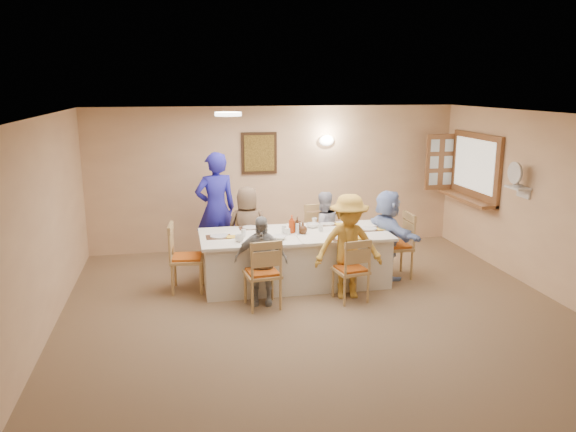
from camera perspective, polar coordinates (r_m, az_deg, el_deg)
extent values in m
plane|color=#8D7458|center=(6.99, 3.92, -10.94)|extent=(7.00, 7.00, 0.00)
plane|color=tan|center=(9.93, -1.24, 3.89)|extent=(6.50, 0.00, 6.50)
plane|color=tan|center=(3.53, 19.72, -14.64)|extent=(6.50, 0.00, 6.50)
plane|color=tan|center=(6.54, -24.58, -2.23)|extent=(0.00, 7.00, 7.00)
plane|color=tan|center=(8.06, 27.00, 0.25)|extent=(0.00, 7.00, 7.00)
plane|color=white|center=(6.39, 4.28, 9.98)|extent=(7.00, 7.00, 0.00)
cube|color=black|center=(9.79, -2.96, 6.40)|extent=(0.62, 0.04, 0.72)
cube|color=black|center=(9.76, -2.94, 6.39)|extent=(0.52, 0.02, 0.62)
ellipsoid|color=white|center=(9.98, 3.95, 7.68)|extent=(0.26, 0.09, 0.18)
cylinder|color=white|center=(7.69, -6.10, 10.26)|extent=(0.36, 0.36, 0.05)
cube|color=brown|center=(9.95, 18.51, 4.69)|extent=(0.06, 1.50, 1.15)
cube|color=brown|center=(9.98, 17.70, 1.71)|extent=(0.30, 1.50, 0.05)
cube|color=brown|center=(10.49, 15.24, 5.32)|extent=(0.55, 0.04, 1.00)
cube|color=white|center=(8.79, 22.32, 2.68)|extent=(0.22, 0.36, 0.03)
cube|color=white|center=(8.22, 0.69, -4.32)|extent=(2.73, 1.15, 0.76)
imported|color=brown|center=(8.69, -4.11, -1.37)|extent=(0.67, 0.44, 1.35)
imported|color=#A9AABD|center=(8.93, 3.56, -1.38)|extent=(0.71, 0.61, 1.22)
imported|color=#9D9D9D|center=(7.42, -2.77, -4.52)|extent=(0.82, 0.57, 1.20)
imported|color=gold|center=(7.64, 6.17, -3.11)|extent=(1.00, 0.65, 1.44)
imported|color=#99B4EF|center=(8.54, 10.06, -1.83)|extent=(1.39, 0.86, 1.34)
imported|color=#2523AC|center=(9.05, -7.34, 0.72)|extent=(0.85, 0.72, 1.83)
cube|color=#472B19|center=(7.62, -3.07, -2.76)|extent=(0.33, 0.24, 0.01)
cylinder|color=white|center=(7.61, -3.07, -2.69)|extent=(0.23, 0.23, 0.01)
cube|color=yellow|center=(7.59, -1.67, -2.74)|extent=(0.15, 0.15, 0.01)
cube|color=#472B19|center=(7.87, 5.61, -2.28)|extent=(0.34, 0.25, 0.01)
cylinder|color=white|center=(7.87, 5.62, -2.21)|extent=(0.24, 0.24, 0.01)
cube|color=yellow|center=(7.87, 6.98, -2.25)|extent=(0.13, 0.13, 0.01)
cube|color=#472B19|center=(8.42, -3.90, -1.22)|extent=(0.32, 0.24, 0.01)
cylinder|color=white|center=(8.42, -3.90, -1.15)|extent=(0.23, 0.23, 0.01)
cube|color=yellow|center=(8.39, -2.63, -1.20)|extent=(0.13, 0.13, 0.01)
cube|color=#472B19|center=(8.65, 4.01, -0.83)|extent=(0.32, 0.24, 0.01)
cylinder|color=white|center=(8.65, 4.01, -0.77)|extent=(0.22, 0.22, 0.01)
cube|color=yellow|center=(8.65, 5.25, -0.81)|extent=(0.13, 0.13, 0.01)
cube|color=#472B19|center=(7.97, -7.07, -2.12)|extent=(0.35, 0.26, 0.01)
cylinder|color=white|center=(7.97, -7.07, -2.05)|extent=(0.24, 0.24, 0.01)
cube|color=yellow|center=(7.93, -5.75, -2.11)|extent=(0.15, 0.15, 0.01)
cube|color=#472B19|center=(8.41, 8.18, -1.34)|extent=(0.37, 0.27, 0.01)
cylinder|color=white|center=(8.41, 8.19, -1.27)|extent=(0.24, 0.24, 0.02)
cube|color=yellow|center=(8.43, 9.45, -1.31)|extent=(0.14, 0.14, 0.01)
imported|color=white|center=(7.70, -4.94, -2.27)|extent=(0.22, 0.22, 0.10)
imported|color=white|center=(8.72, 2.71, -0.45)|extent=(0.11, 0.11, 0.08)
imported|color=white|center=(7.79, -0.89, -2.22)|extent=(0.33, 0.33, 0.05)
imported|color=white|center=(8.45, 2.49, -0.96)|extent=(0.21, 0.21, 0.06)
imported|color=#C63E10|center=(8.10, 0.39, -0.82)|extent=(0.11, 0.11, 0.26)
imported|color=#4A2913|center=(8.16, 0.94, -0.87)|extent=(0.17, 0.17, 0.22)
imported|color=#4A2913|center=(8.07, 1.52, -1.23)|extent=(0.15, 0.15, 0.17)
cylinder|color=silver|center=(8.12, -0.41, -1.34)|extent=(0.07, 0.07, 0.10)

